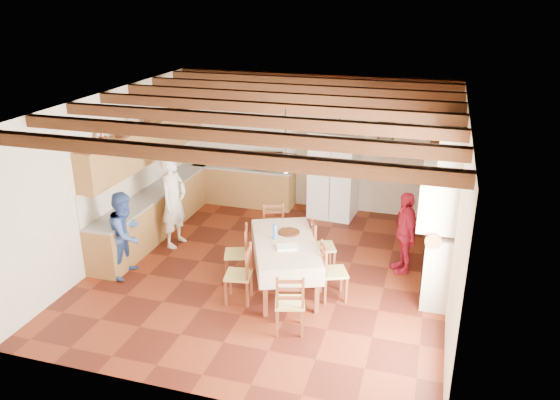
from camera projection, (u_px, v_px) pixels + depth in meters
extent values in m
cube|color=#45170F|center=(270.00, 272.00, 9.64)|extent=(6.00, 6.50, 0.02)
cube|color=white|center=(268.00, 102.00, 8.54)|extent=(6.00, 6.50, 0.02)
cube|color=beige|center=(314.00, 142.00, 12.00)|extent=(6.00, 0.02, 3.00)
cube|color=beige|center=(182.00, 288.00, 6.18)|extent=(6.00, 0.02, 3.00)
cube|color=beige|center=(111.00, 175.00, 9.89)|extent=(0.02, 6.50, 3.00)
cube|color=beige|center=(457.00, 211.00, 8.29)|extent=(0.02, 6.50, 3.00)
cube|color=brown|center=(159.00, 210.00, 11.14)|extent=(0.60, 4.30, 0.86)
cube|color=brown|center=(244.00, 186.00, 12.53)|extent=(2.30, 0.60, 0.86)
cube|color=gray|center=(157.00, 190.00, 10.97)|extent=(0.62, 4.30, 0.04)
cube|color=gray|center=(244.00, 167.00, 12.36)|extent=(2.34, 0.62, 0.04)
cube|color=beige|center=(143.00, 173.00, 10.93)|extent=(0.03, 4.30, 0.60)
cube|color=beige|center=(248.00, 150.00, 12.50)|extent=(2.30, 0.03, 0.60)
cube|color=brown|center=(148.00, 143.00, 10.65)|extent=(0.35, 4.20, 0.70)
cube|color=#2F2517|center=(386.00, 132.00, 11.44)|extent=(0.34, 0.03, 0.42)
cube|color=white|center=(334.00, 174.00, 11.68)|extent=(1.01, 0.86, 1.90)
cube|color=silver|center=(285.00, 243.00, 8.87)|extent=(1.63, 2.13, 0.05)
cube|color=brown|center=(265.00, 293.00, 8.20)|extent=(0.09, 0.09, 0.79)
cube|color=brown|center=(317.00, 290.00, 8.27)|extent=(0.09, 0.09, 0.79)
cube|color=brown|center=(258.00, 244.00, 9.77)|extent=(0.09, 0.09, 0.79)
cube|color=brown|center=(301.00, 242.00, 9.84)|extent=(0.09, 0.09, 0.79)
torus|color=black|center=(285.00, 158.00, 8.34)|extent=(0.47, 0.47, 0.03)
imported|color=silver|center=(174.00, 201.00, 10.33)|extent=(0.50, 0.70, 1.81)
imported|color=#31509A|center=(126.00, 234.00, 9.30)|extent=(0.57, 0.74, 1.51)
imported|color=maroon|center=(405.00, 232.00, 9.40)|extent=(0.66, 0.94, 1.48)
imported|color=silver|center=(269.00, 161.00, 12.13)|extent=(0.69, 0.55, 0.33)
imported|color=#381D0D|center=(340.00, 124.00, 11.26)|extent=(0.30, 0.30, 0.28)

